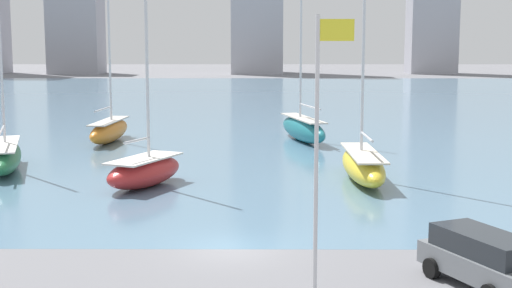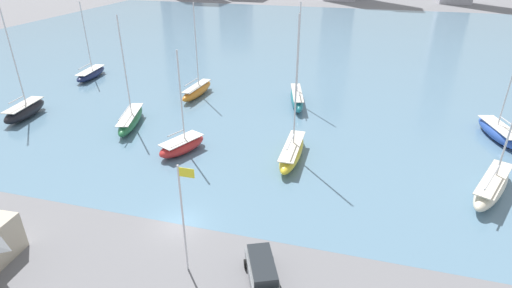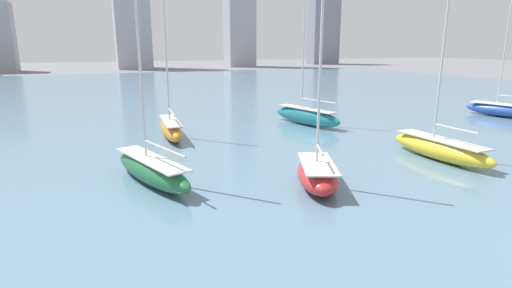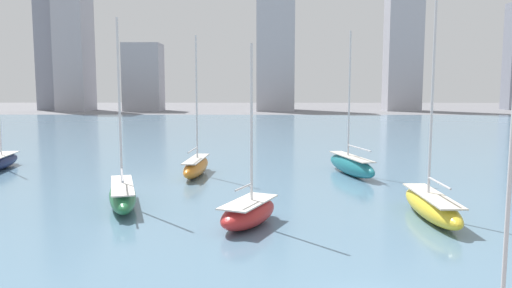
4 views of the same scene
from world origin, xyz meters
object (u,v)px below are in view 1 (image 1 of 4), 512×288
Objects in this scene: flag_pole at (319,142)px; sailboat_green at (5,155)px; parked_suv_gray at (484,258)px; sailboat_orange at (109,130)px; sailboat_teal at (303,128)px; sailboat_red at (145,170)px; sailboat_yellow at (363,164)px.

sailboat_green reaches higher than flag_pole.
sailboat_orange is at bearing 95.70° from parked_suv_gray.
sailboat_teal is 21.93m from sailboat_red.
sailboat_orange is (-14.63, 36.25, -4.02)m from flag_pole.
sailboat_yellow is 3.10× the size of parked_suv_gray.
sailboat_red is (-8.64, 17.56, -4.11)m from flag_pole.
sailboat_orange reaches higher than sailboat_red.
sailboat_green is 24.76m from sailboat_teal.
sailboat_green is at bearing -102.32° from sailboat_orange.
sailboat_yellow reaches higher than sailboat_green.
sailboat_yellow is (4.30, 19.41, -4.06)m from flag_pole.
sailboat_green is (-18.63, 22.76, -4.06)m from flag_pole.
flag_pole reaches higher than parked_suv_gray.
sailboat_teal is at bearing 87.37° from flag_pole.
sailboat_orange is 2.80× the size of parked_suv_gray.
sailboat_orange is at bearing 131.46° from sailboat_red.
sailboat_orange is at bearing 137.93° from sailboat_yellow.
sailboat_teal is (16.32, 0.66, 0.07)m from sailboat_orange.
sailboat_teal is at bearing 85.58° from sailboat_red.
sailboat_orange is (4.00, 13.49, 0.04)m from sailboat_green.
sailboat_green is at bearing 171.29° from sailboat_yellow.
flag_pole is at bearing -106.56° from sailboat_teal.
sailboat_yellow is at bearing -37.45° from sailboat_orange.
sailboat_teal reaches higher than sailboat_green.
sailboat_yellow is at bearing 77.52° from flag_pole.
sailboat_yellow is 19.09m from parked_suv_gray.
parked_suv_gray is at bearing -97.66° from sailboat_teal.
flag_pole is 20.29m from sailboat_yellow.
parked_suv_gray is at bearing -56.24° from sailboat_orange.
sailboat_green reaches higher than parked_suv_gray.
sailboat_teal is (-2.60, 17.49, 0.11)m from sailboat_yellow.
sailboat_orange is at bearing 168.38° from sailboat_teal.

